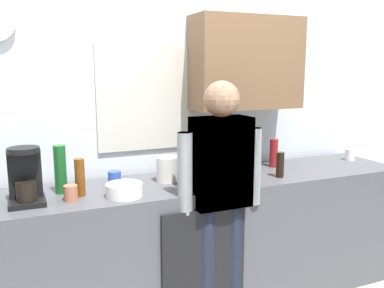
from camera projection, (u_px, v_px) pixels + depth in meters
name	position (u px, v px, depth m)	size (l,w,h in m)	color
kitchen_counter	(201.00, 241.00, 2.93)	(3.15, 0.64, 0.91)	#4C4C51
dishwasher_panel	(204.00, 271.00, 2.59)	(0.56, 0.02, 0.82)	black
back_wall_assembly	(186.00, 110.00, 3.15)	(4.75, 0.42, 2.60)	silver
coffee_maker	(25.00, 178.00, 2.33)	(0.20, 0.20, 0.33)	black
bottle_clear_soda	(225.00, 152.00, 3.09)	(0.09, 0.09, 0.28)	#2D8C33
bottle_dark_sauce	(280.00, 165.00, 2.90)	(0.06, 0.06, 0.18)	black
bottle_green_wine	(60.00, 169.00, 2.52)	(0.07, 0.07, 0.30)	#195923
bottle_red_vinegar	(274.00, 153.00, 3.20)	(0.06, 0.06, 0.22)	maroon
bottle_amber_beer	(80.00, 177.00, 2.47)	(0.06, 0.06, 0.23)	brown
cup_terracotta_mug	(71.00, 193.00, 2.39)	(0.08, 0.08, 0.09)	#B26647
cup_blue_mug	(115.00, 179.00, 2.68)	(0.08, 0.08, 0.10)	#3351B2
cup_white_mug	(350.00, 155.00, 3.45)	(0.08, 0.08, 0.10)	white
mixing_bowl	(124.00, 190.00, 2.47)	(0.22, 0.22, 0.08)	white
dish_soap	(226.00, 173.00, 2.73)	(0.06, 0.06, 0.18)	green
storage_canister	(167.00, 169.00, 2.79)	(0.14, 0.14, 0.17)	silver
person_at_sink	(220.00, 186.00, 2.57)	(0.57, 0.22, 1.60)	black
person_guest	(220.00, 186.00, 2.57)	(0.57, 0.22, 1.60)	#3F4766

